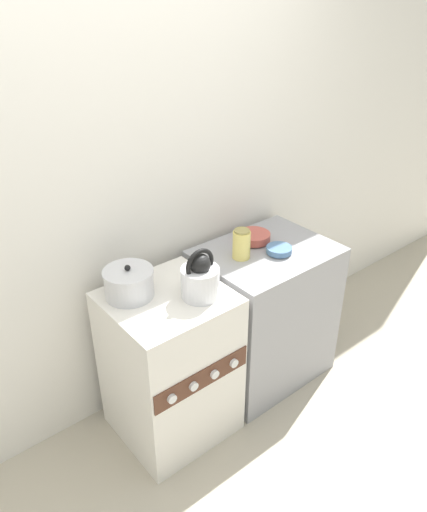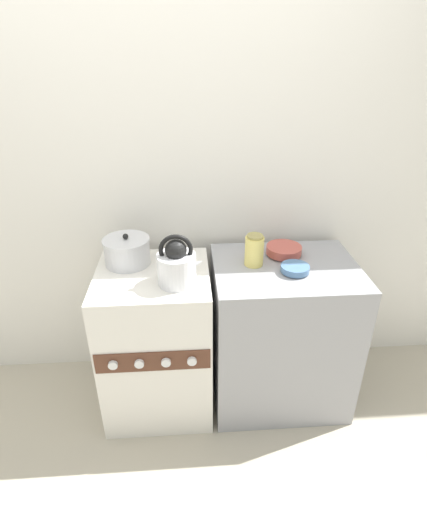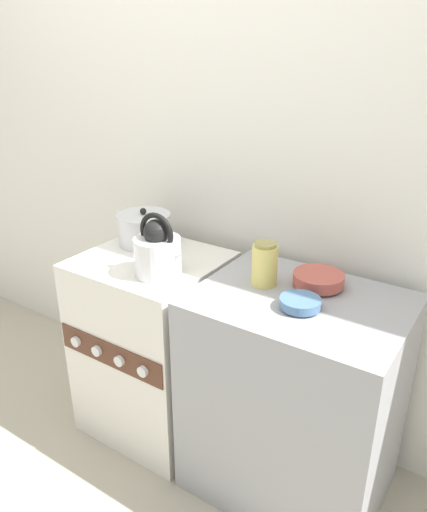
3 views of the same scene
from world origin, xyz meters
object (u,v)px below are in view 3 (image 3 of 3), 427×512
small_ceramic_bowl (300,303)px  storage_jar (265,264)px  enamel_bowl (318,279)px  stove (154,344)px  kettle (158,251)px  cooking_pot (144,229)px

small_ceramic_bowl → storage_jar: bearing=153.0°
enamel_bowl → small_ceramic_bowl: 0.18m
stove → small_ceramic_bowl: (0.69, -0.05, 0.44)m
kettle → cooking_pot: bearing=140.0°
cooking_pot → stove: bearing=-43.1°
small_ceramic_bowl → storage_jar: 0.22m
stove → enamel_bowl: enamel_bowl is taller
cooking_pot → enamel_bowl: size_ratio=1.27×
cooking_pot → kettle: bearing=-40.0°
enamel_bowl → storage_jar: size_ratio=1.13×
kettle → enamel_bowl: (0.55, 0.23, -0.06)m
kettle → cooking_pot: (-0.25, 0.21, -0.03)m
kettle → small_ceramic_bowl: size_ratio=1.79×
cooking_pot → storage_jar: size_ratio=1.44×
stove → storage_jar: (0.51, 0.05, 0.50)m
kettle → small_ceramic_bowl: kettle is taller
cooking_pot → small_ceramic_bowl: cooking_pot is taller
kettle → storage_jar: size_ratio=1.54×
enamel_bowl → storage_jar: (-0.17, -0.09, 0.05)m
enamel_bowl → storage_jar: bearing=-152.9°
kettle → cooking_pot: size_ratio=1.06×
storage_jar → kettle: bearing=-159.8°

